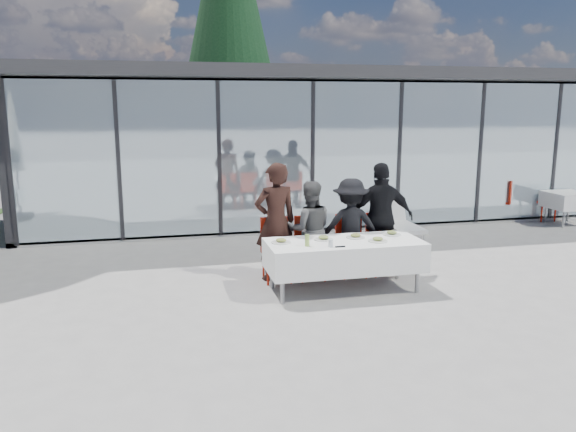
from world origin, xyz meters
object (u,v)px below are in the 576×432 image
(plate_a, at_px, (281,241))
(dining_table, at_px, (344,255))
(diner_b, at_px, (309,230))
(lounger, at_px, (398,221))
(diner_chair_b, at_px, (309,244))
(spare_table_right, at_px, (567,200))
(spare_chair_b, at_px, (507,198))
(diner_c, at_px, (350,227))
(plate_c, at_px, (356,236))
(plate_b, at_px, (323,238))
(plate_d, at_px, (392,233))
(diner_a, at_px, (276,222))
(diner_chair_a, at_px, (276,246))
(folded_eyeglasses, at_px, (340,247))
(conifer_tree, at_px, (229,7))
(spare_chair_a, at_px, (541,197))
(diner_chair_d, at_px, (381,240))
(diner_chair_c, at_px, (350,242))
(juice_bottle, at_px, (307,240))
(diner_d, at_px, (381,218))
(plate_extra, at_px, (378,240))

(plate_a, bearing_deg, dining_table, -5.85)
(diner_b, distance_m, lounger, 3.73)
(diner_chair_b, bearing_deg, spare_table_right, 20.57)
(spare_chair_b, relative_size, lounger, 0.73)
(diner_c, height_order, plate_c, diner_c)
(plate_b, xyz_separation_m, lounger, (2.62, 3.20, -0.52))
(plate_d, bearing_deg, diner_a, 161.14)
(diner_chair_a, bearing_deg, folded_eyeglasses, -57.63)
(plate_c, relative_size, conifer_tree, 0.03)
(dining_table, height_order, diner_b, diner_b)
(plate_c, bearing_deg, diner_c, 77.46)
(diner_chair_b, bearing_deg, diner_a, 178.40)
(folded_eyeglasses, relative_size, spare_table_right, 0.16)
(diner_chair_a, bearing_deg, plate_c, -29.30)
(spare_chair_a, bearing_deg, diner_a, -156.25)
(diner_b, bearing_deg, diner_c, -173.28)
(spare_table_right, height_order, lounger, spare_table_right)
(lounger, bearing_deg, spare_table_right, -0.57)
(plate_c, xyz_separation_m, folded_eyeglasses, (-0.39, -0.47, -0.02))
(plate_b, bearing_deg, diner_a, 132.25)
(diner_chair_a, relative_size, diner_chair_b, 1.00)
(diner_chair_b, bearing_deg, diner_chair_d, 0.00)
(diner_b, relative_size, spare_table_right, 1.78)
(diner_b, height_order, diner_chair_d, diner_b)
(plate_d, distance_m, spare_chair_a, 6.54)
(diner_chair_c, distance_m, juice_bottle, 1.37)
(folded_eyeglasses, relative_size, spare_chair_b, 0.14)
(spare_table_right, bearing_deg, plate_b, -154.81)
(diner_c, bearing_deg, diner_d, -167.92)
(diner_a, xyz_separation_m, folded_eyeglasses, (0.68, -1.10, -0.16))
(plate_a, bearing_deg, diner_chair_c, 27.14)
(diner_chair_a, bearing_deg, diner_chair_c, 0.00)
(dining_table, height_order, diner_chair_b, diner_chair_b)
(diner_b, distance_m, juice_bottle, 0.98)
(diner_chair_a, xyz_separation_m, spare_chair_b, (6.19, 3.19, 0.00))
(plate_extra, bearing_deg, spare_table_right, 29.81)
(juice_bottle, bearing_deg, plate_c, 20.97)
(diner_chair_c, bearing_deg, diner_c, 90.00)
(diner_b, bearing_deg, diner_a, 6.72)
(diner_b, bearing_deg, diner_chair_b, 96.72)
(diner_c, relative_size, spare_table_right, 1.80)
(diner_b, xyz_separation_m, spare_table_right, (6.76, 2.52, -0.21))
(juice_bottle, xyz_separation_m, spare_chair_b, (5.94, 4.11, -0.30))
(plate_extra, bearing_deg, spare_chair_b, 39.90)
(plate_d, bearing_deg, lounger, 64.11)
(plate_b, height_order, plate_extra, same)
(diner_b, xyz_separation_m, plate_b, (0.04, -0.64, 0.01))
(diner_chair_c, height_order, spare_table_right, diner_chair_c)
(spare_table_right, distance_m, lounger, 4.11)
(diner_d, height_order, spare_chair_b, diner_d)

